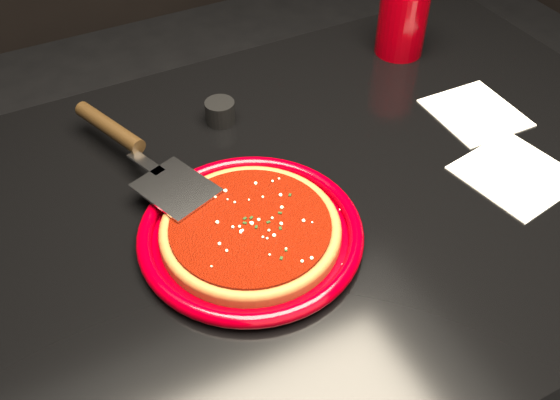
% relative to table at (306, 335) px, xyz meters
% --- Properties ---
extents(table, '(1.20, 0.80, 0.75)m').
position_rel_table_xyz_m(table, '(0.00, 0.00, 0.00)').
color(table, black).
rests_on(table, floor).
extents(plate, '(0.36, 0.36, 0.02)m').
position_rel_table_xyz_m(plate, '(-0.12, -0.04, 0.39)').
color(plate, '#730008').
rests_on(plate, table).
extents(pizza_crust, '(0.29, 0.29, 0.01)m').
position_rel_table_xyz_m(pizza_crust, '(-0.12, -0.04, 0.39)').
color(pizza_crust, brown).
rests_on(pizza_crust, plate).
extents(pizza_crust_rim, '(0.29, 0.29, 0.02)m').
position_rel_table_xyz_m(pizza_crust_rim, '(-0.12, -0.04, 0.40)').
color(pizza_crust_rim, brown).
rests_on(pizza_crust_rim, plate).
extents(pizza_sauce, '(0.26, 0.26, 0.01)m').
position_rel_table_xyz_m(pizza_sauce, '(-0.12, -0.04, 0.40)').
color(pizza_sauce, '#680F03').
rests_on(pizza_sauce, plate).
extents(parmesan_dusting, '(0.21, 0.21, 0.01)m').
position_rel_table_xyz_m(parmesan_dusting, '(-0.12, -0.04, 0.41)').
color(parmesan_dusting, beige).
rests_on(parmesan_dusting, plate).
extents(basil_flecks, '(0.19, 0.19, 0.00)m').
position_rel_table_xyz_m(basil_flecks, '(-0.12, -0.04, 0.41)').
color(basil_flecks, black).
rests_on(basil_flecks, plate).
extents(pizza_server, '(0.22, 0.37, 0.03)m').
position_rel_table_xyz_m(pizza_server, '(-0.21, 0.15, 0.42)').
color(pizza_server, silver).
rests_on(pizza_server, plate).
extents(cup, '(0.09, 0.09, 0.12)m').
position_rel_table_xyz_m(cup, '(0.33, 0.26, 0.44)').
color(cup, '#850006').
rests_on(cup, table).
extents(napkin_a, '(0.17, 0.17, 0.00)m').
position_rel_table_xyz_m(napkin_a, '(0.29, -0.11, 0.38)').
color(napkin_a, white).
rests_on(napkin_a, table).
extents(napkin_b, '(0.14, 0.15, 0.00)m').
position_rel_table_xyz_m(napkin_b, '(0.33, 0.04, 0.38)').
color(napkin_b, white).
rests_on(napkin_b, table).
extents(ramekin, '(0.06, 0.06, 0.04)m').
position_rel_table_xyz_m(ramekin, '(-0.05, 0.21, 0.39)').
color(ramekin, black).
rests_on(ramekin, table).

